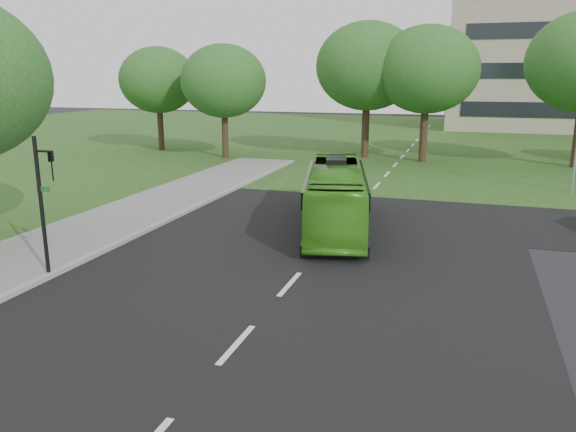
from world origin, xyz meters
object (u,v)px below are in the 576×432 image
object	(u,v)px
tree_park_b	(367,66)
tree_park_f	(158,80)
tree_park_a	(224,81)
tree_park_c	(427,70)
traffic_light	(44,196)
bus	(335,197)

from	to	relation	value
tree_park_b	tree_park_f	size ratio (longest dim) A/B	1.19
tree_park_a	tree_park_c	bearing A→B (deg)	10.08
tree_park_f	traffic_light	xyz separation A→B (m)	(12.43, -27.87, -3.11)
tree_park_a	bus	size ratio (longest dim) A/B	0.90
tree_park_a	tree_park_b	bearing A→B (deg)	20.03
tree_park_a	traffic_light	world-z (taller)	tree_park_a
traffic_light	tree_park_f	bearing A→B (deg)	96.06
tree_park_b	bus	xyz separation A→B (m)	(2.51, -20.51, -5.36)
tree_park_f	bus	distance (m)	27.85
traffic_light	tree_park_a	bearing A→B (deg)	84.29
tree_park_a	tree_park_f	size ratio (longest dim) A/B	1.00
tree_park_a	traffic_light	distance (m)	25.97
tree_park_b	tree_park_c	xyz separation A→B (m)	(4.34, -1.06, -0.26)
traffic_light	tree_park_b	bearing A→B (deg)	63.43
tree_park_b	tree_park_f	world-z (taller)	tree_park_b
tree_park_b	tree_park_f	xyz separation A→B (m)	(-16.78, -0.92, -1.01)
tree_park_f	bus	xyz separation A→B (m)	(19.30, -19.60, -4.35)
tree_park_a	tree_park_f	bearing A→B (deg)	159.01
tree_park_c	tree_park_f	world-z (taller)	tree_park_c
tree_park_a	tree_park_b	distance (m)	10.51
tree_park_f	bus	world-z (taller)	tree_park_f
tree_park_c	traffic_light	bearing A→B (deg)	-107.41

